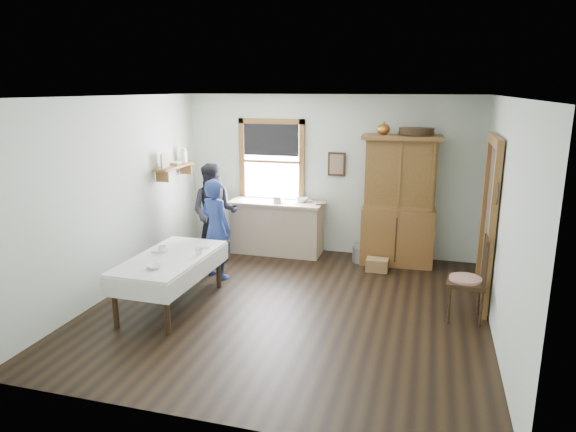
{
  "coord_description": "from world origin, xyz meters",
  "views": [
    {
      "loc": [
        1.68,
        -6.03,
        2.8
      ],
      "look_at": [
        -0.09,
        0.3,
        1.15
      ],
      "focal_mm": 32.0,
      "sensor_mm": 36.0,
      "label": 1
    }
  ],
  "objects": [
    {
      "name": "shelf_bowl",
      "position": [
        -2.37,
        1.55,
        1.6
      ],
      "size": [
        0.22,
        0.22,
        0.05
      ],
      "primitive_type": "imported",
      "color": "white",
      "rests_on": "wall_shelf"
    },
    {
      "name": "dining_table",
      "position": [
        -1.49,
        -0.38,
        0.34
      ],
      "size": [
        0.94,
        1.74,
        0.69
      ],
      "primitive_type": "cube",
      "rotation": [
        0.0,
        0.0,
        -0.02
      ],
      "color": "silver",
      "rests_on": "room"
    },
    {
      "name": "wicker_basket",
      "position": [
        0.97,
        1.69,
        0.1
      ],
      "size": [
        0.34,
        0.24,
        0.2
      ],
      "primitive_type": "cube",
      "rotation": [
        0.0,
        0.0,
        -0.0
      ],
      "color": "olive",
      "rests_on": "room"
    },
    {
      "name": "pail",
      "position": [
        0.65,
        2.05,
        0.13
      ],
      "size": [
        0.28,
        0.28,
        0.26
      ],
      "primitive_type": "cube",
      "rotation": [
        0.0,
        0.0,
        -0.15
      ],
      "color": "#9EA1A7",
      "rests_on": "room"
    },
    {
      "name": "window",
      "position": [
        -1.0,
        2.46,
        1.64
      ],
      "size": [
        1.18,
        0.07,
        1.48
      ],
      "color": "white",
      "rests_on": "room"
    },
    {
      "name": "counter_book",
      "position": [
        -0.18,
        2.16,
        0.93
      ],
      "size": [
        0.26,
        0.29,
        0.02
      ],
      "primitive_type": "imported",
      "rotation": [
        0.0,
        0.0,
        0.51
      ],
      "color": "#71604B",
      "rests_on": "work_counter"
    },
    {
      "name": "table_bowl",
      "position": [
        -1.45,
        -0.84,
        0.71
      ],
      "size": [
        0.27,
        0.27,
        0.05
      ],
      "primitive_type": "imported",
      "rotation": [
        0.0,
        0.0,
        -0.38
      ],
      "color": "white",
      "rests_on": "dining_table"
    },
    {
      "name": "table_cup_a",
      "position": [
        -1.66,
        -0.26,
        0.73
      ],
      "size": [
        0.15,
        0.15,
        0.09
      ],
      "primitive_type": "imported",
      "rotation": [
        0.0,
        0.0,
        0.37
      ],
      "color": "white",
      "rests_on": "dining_table"
    },
    {
      "name": "work_counter",
      "position": [
        -0.82,
        2.16,
        0.46
      ],
      "size": [
        1.6,
        0.61,
        0.91
      ],
      "primitive_type": "cube",
      "rotation": [
        0.0,
        0.0,
        -0.0
      ],
      "color": "tan",
      "rests_on": "room"
    },
    {
      "name": "framed_picture",
      "position": [
        0.15,
        2.46,
        1.55
      ],
      "size": [
        0.3,
        0.04,
        0.4
      ],
      "primitive_type": "cube",
      "color": "#332212",
      "rests_on": "room"
    },
    {
      "name": "rug_beater",
      "position": [
        2.45,
        0.3,
        1.72
      ],
      "size": [
        0.01,
        0.27,
        0.27
      ],
      "primitive_type": "torus",
      "rotation": [
        0.0,
        1.57,
        0.0
      ],
      "color": "black",
      "rests_on": "room"
    },
    {
      "name": "woman_blue",
      "position": [
        -1.34,
        0.77,
        0.7
      ],
      "size": [
        0.6,
        0.51,
        1.41
      ],
      "primitive_type": "imported",
      "rotation": [
        0.0,
        0.0,
        2.75
      ],
      "color": "navy",
      "rests_on": "room"
    },
    {
      "name": "figure_dark",
      "position": [
        -1.7,
        1.54,
        0.75
      ],
      "size": [
        0.81,
        0.68,
        1.5
      ],
      "primitive_type": "imported",
      "rotation": [
        0.0,
        0.0,
        0.17
      ],
      "color": "black",
      "rests_on": "room"
    },
    {
      "name": "room",
      "position": [
        0.0,
        0.0,
        1.35
      ],
      "size": [
        5.01,
        5.01,
        2.7
      ],
      "color": "black",
      "rests_on": "ground"
    },
    {
      "name": "counter_bowl",
      "position": [
        -0.39,
        2.25,
        0.95
      ],
      "size": [
        0.22,
        0.22,
        0.07
      ],
      "primitive_type": "imported",
      "rotation": [
        0.0,
        0.0,
        0.07
      ],
      "color": "white",
      "rests_on": "work_counter"
    },
    {
      "name": "table_cup_b",
      "position": [
        -1.16,
        -0.21,
        0.74
      ],
      "size": [
        0.12,
        0.12,
        0.1
      ],
      "primitive_type": "imported",
      "rotation": [
        0.0,
        0.0,
        -0.13
      ],
      "color": "white",
      "rests_on": "dining_table"
    },
    {
      "name": "doorway",
      "position": [
        2.46,
        0.85,
        1.16
      ],
      "size": [
        0.09,
        1.14,
        2.22
      ],
      "color": "#483D33",
      "rests_on": "room"
    },
    {
      "name": "spindle_chair",
      "position": [
        2.19,
        0.24,
        0.54
      ],
      "size": [
        0.54,
        0.54,
        1.08
      ],
      "primitive_type": "cube",
      "rotation": [
        0.0,
        0.0,
        -0.09
      ],
      "color": "#332212",
      "rests_on": "room"
    },
    {
      "name": "china_hutch",
      "position": [
        1.23,
        2.15,
        1.05
      ],
      "size": [
        1.25,
        0.64,
        2.09
      ],
      "primitive_type": "cube",
      "rotation": [
        0.0,
        0.0,
        0.05
      ],
      "color": "brown",
      "rests_on": "room"
    },
    {
      "name": "wall_shelf",
      "position": [
        -2.37,
        1.54,
        1.57
      ],
      "size": [
        0.24,
        1.0,
        0.44
      ],
      "color": "brown",
      "rests_on": "room"
    }
  ]
}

